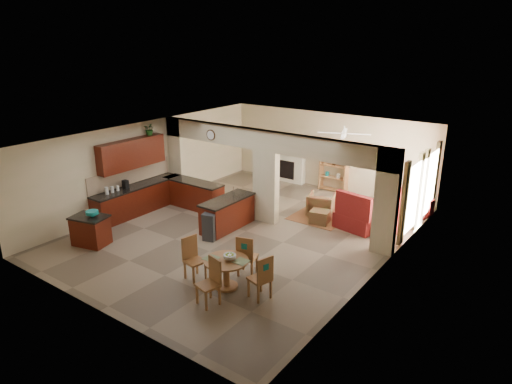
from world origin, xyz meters
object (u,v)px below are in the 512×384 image
Objects in this scene: kitchen_island at (91,230)px; dining_table at (226,269)px; sofa at (397,210)px; armchair at (321,205)px.

kitchen_island reaches higher than dining_table.
kitchen_island is 1.08× the size of dining_table.
kitchen_island is 8.87m from sofa.
sofa is at bearing 31.13° from kitchen_island.
kitchen_island is 6.84m from armchair.
sofa is (1.78, 5.96, -0.07)m from dining_table.
dining_table is 0.37× the size of sofa.
dining_table is (4.40, 0.40, 0.06)m from kitchen_island.
dining_table is 1.23× the size of armchair.
armchair is (-2.12, -0.86, -0.03)m from sofa.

